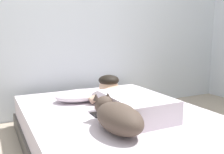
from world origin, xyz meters
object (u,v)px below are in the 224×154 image
Objects in this scene: person_lying at (127,100)px; pillow at (81,95)px; bed at (117,131)px; coffee_cup at (114,97)px; dog at (117,116)px; cell_phone at (96,115)px.

pillow is at bearing 113.00° from person_lying.
bed is at bearing 146.51° from person_lying.
pillow is at bearing 155.15° from coffee_cup.
dog reaches higher than pillow.
pillow is 0.87m from dog.
pillow is 0.58m from person_lying.
cell_phone is at bearing -134.55° from coffee_cup.
dog is at bearing -115.70° from coffee_cup.
cell_phone is (-0.04, -0.49, -0.05)m from pillow.
cell_phone is (0.00, 0.38, -0.10)m from dog.
dog is 4.11× the size of cell_phone.
pillow is 3.71× the size of cell_phone.
bed is 0.51m from dog.
bed is 0.27m from cell_phone.
person_lying is 1.60× the size of dog.
person_lying reaches higher than bed.
bed is at bearing -112.77° from coffee_cup.
dog is at bearing -118.26° from bed.
person_lying is at bearing 50.77° from dog.
coffee_cup is 0.89× the size of cell_phone.
bed is at bearing 1.33° from cell_phone.
person_lying reaches higher than coffee_cup.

